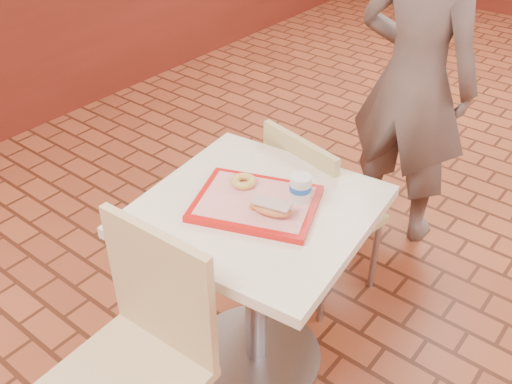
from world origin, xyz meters
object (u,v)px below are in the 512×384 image
Objects in this scene: ring_donut at (244,181)px; long_john_donut at (271,208)px; main_table at (256,263)px; chair_main_front at (140,350)px; chair_main_back at (314,208)px; customer at (414,81)px; paper_cup at (300,188)px; serving_tray at (256,203)px.

long_john_donut is (0.18, -0.08, 0.01)m from ring_donut.
main_table is 0.32m from ring_donut.
chair_main_back is (-0.01, 1.03, -0.03)m from chair_main_front.
paper_cup is at bearing 96.25° from customer.
main_table is 0.55m from chair_main_front.
main_table is 0.37m from paper_cup.
paper_cup is (0.21, 0.05, 0.03)m from ring_donut.
long_john_donut is at bearing -18.14° from serving_tray.
chair_main_back is at bearing 86.09° from customer.
long_john_donut is at bearing -104.08° from paper_cup.
chair_main_front is 0.75m from paper_cup.
main_table is at bearing -140.28° from paper_cup.
serving_tray is 4.36× the size of paper_cup.
ring_donut reaches higher than serving_tray.
ring_donut is at bearing 85.71° from customer.
chair_main_back is at bearing 105.50° from long_john_donut.
serving_tray is at bearing -26.37° from ring_donut.
ring_donut is (-0.09, 0.05, 0.30)m from main_table.
chair_main_front is 1.03m from chair_main_back.
chair_main_back reaches higher than serving_tray.
chair_main_back is (-0.06, 0.48, -0.05)m from main_table.
long_john_donut is (0.09, -1.25, 0.00)m from customer.
long_john_donut is (0.09, -0.03, 0.03)m from serving_tray.
main_table is at bearing 108.11° from chair_main_back.
long_john_donut is (0.09, -0.03, 0.31)m from main_table.
customer is 4.10× the size of serving_tray.
chair_main_back reaches higher than main_table.
chair_main_front is 2.27× the size of serving_tray.
serving_tray reaches higher than main_table.
long_john_donut is at bearing 94.22° from customer.
serving_tray is 4.54× the size of ring_donut.
main_table is 5.16× the size of long_john_donut.
paper_cup reaches higher than ring_donut.
chair_main_front reaches higher than serving_tray.
main_table is at bearing 83.17° from chair_main_front.
chair_main_front is 1.80m from customer.
long_john_donut is 0.13m from paper_cup.
customer reaches higher than serving_tray.
long_john_donut is at bearing -18.14° from main_table.
chair_main_front is 0.68m from ring_donut.
serving_tray is 0.10m from long_john_donut.
chair_main_back is at bearing 96.61° from serving_tray.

